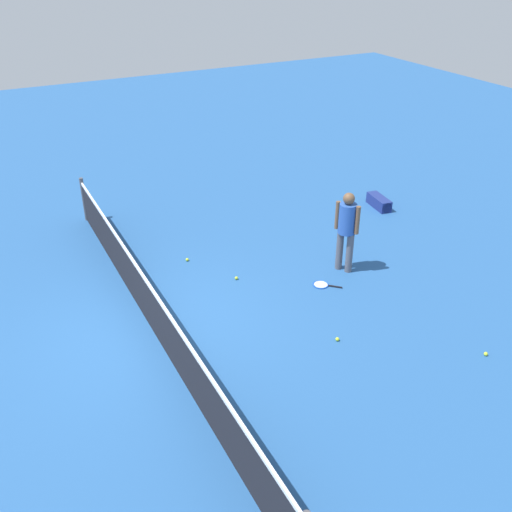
% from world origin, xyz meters
% --- Properties ---
extents(ground_plane, '(40.00, 40.00, 0.00)m').
position_xyz_m(ground_plane, '(0.00, 0.00, 0.00)').
color(ground_plane, '#265693').
extents(court_net, '(10.09, 0.09, 1.07)m').
position_xyz_m(court_net, '(0.00, 0.00, 0.50)').
color(court_net, '#4C4C51').
rests_on(court_net, ground_plane).
extents(player_near_side, '(0.50, 0.46, 1.70)m').
position_xyz_m(player_near_side, '(0.21, -4.13, 1.01)').
color(player_near_side, '#595960').
rests_on(player_near_side, ground_plane).
extents(tennis_racket_near_player, '(0.53, 0.54, 0.03)m').
position_xyz_m(tennis_racket_near_player, '(-0.10, -3.42, 0.01)').
color(tennis_racket_near_player, blue).
rests_on(tennis_racket_near_player, ground_plane).
extents(tennis_ball_near_player, '(0.07, 0.07, 0.07)m').
position_xyz_m(tennis_ball_near_player, '(-1.71, -2.68, 0.03)').
color(tennis_ball_near_player, '#C6E033').
rests_on(tennis_ball_near_player, ground_plane).
extents(tennis_ball_by_net, '(0.07, 0.07, 0.07)m').
position_xyz_m(tennis_ball_by_net, '(-3.15, -4.62, 0.03)').
color(tennis_ball_by_net, '#C6E033').
rests_on(tennis_ball_by_net, ground_plane).
extents(tennis_ball_midcourt, '(0.07, 0.07, 0.07)m').
position_xyz_m(tennis_ball_midcourt, '(0.86, -2.01, 0.03)').
color(tennis_ball_midcourt, '#C6E033').
rests_on(tennis_ball_midcourt, ground_plane).
extents(tennis_ball_baseline, '(0.07, 0.07, 0.07)m').
position_xyz_m(tennis_ball_baseline, '(2.01, -1.41, 0.03)').
color(tennis_ball_baseline, '#C6E033').
rests_on(tennis_ball_baseline, ground_plane).
extents(equipment_bag, '(0.83, 0.39, 0.28)m').
position_xyz_m(equipment_bag, '(2.34, -6.70, 0.14)').
color(equipment_bag, navy).
rests_on(equipment_bag, ground_plane).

